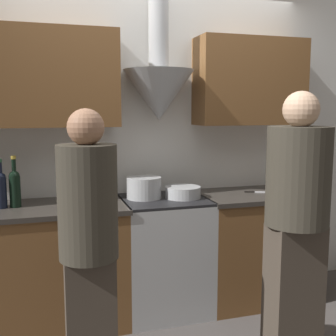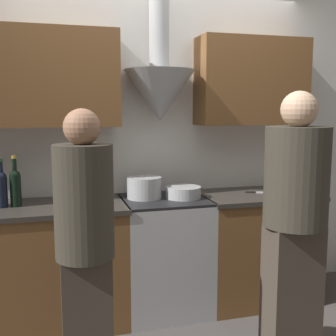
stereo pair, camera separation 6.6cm
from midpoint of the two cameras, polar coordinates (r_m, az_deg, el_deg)
ground_plane at (r=3.28m, az=0.50°, el=-20.81°), size 12.00×12.00×0.00m
wall_back at (r=3.41m, az=-3.62°, el=6.00°), size 8.40×0.55×2.60m
counter_left at (r=3.26m, az=-18.97°, el=-12.75°), size 1.40×0.62×0.90m
counter_right at (r=3.64m, az=11.07°, el=-10.24°), size 0.94×0.62×0.90m
stove_range at (r=3.36m, az=-1.08°, el=-11.58°), size 0.65×0.60×0.90m
wine_bottle_5 at (r=3.13m, az=-22.25°, el=-2.53°), size 0.07×0.07×0.34m
wine_bottle_6 at (r=3.13m, az=-20.61°, el=-2.36°), size 0.08×0.08×0.36m
stock_pot at (r=3.24m, az=-3.86°, el=-2.68°), size 0.27×0.27×0.16m
mixing_bowl at (r=3.26m, az=1.46°, el=-3.29°), size 0.27×0.27×0.09m
orange_fruit at (r=3.60m, az=14.49°, el=-2.52°), size 0.08×0.08×0.08m
chefs_knife at (r=3.54m, az=11.57°, el=-3.20°), size 0.21×0.10×0.01m
person_foreground_left at (r=2.25m, az=-11.50°, el=-10.33°), size 0.30×0.30×1.58m
person_foreground_right at (r=2.55m, az=16.27°, el=-7.20°), size 0.36×0.36×1.68m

